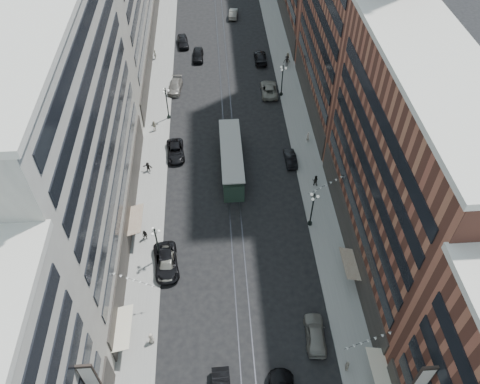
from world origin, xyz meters
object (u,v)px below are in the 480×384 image
object	(u,v)px
lamppost_sw_far	(157,243)
car_14	(233,13)
pedestrian_5	(148,167)
car_12	(260,57)
pedestrian_8	(308,137)
car_extra_0	(167,264)
car_8	(175,86)
car_9	(183,41)
lamppost_sw_mid	(167,102)
lamppost_se_far	(312,208)
pedestrian_extra_0	(288,57)
pedestrian_9	(287,61)
lamppost_se_mid	(282,79)
pedestrian_6	(154,126)
car_2	(166,262)
pedestrian_4	(347,366)
pedestrian_extra_1	(155,54)
pedestrian_2	(145,235)
pedestrian_7	(315,180)
car_7	(176,151)
car_13	(198,55)
car_11	(269,89)
car_4	(315,334)
pedestrian_1	(151,338)
streetcar	(231,160)
car_10	(290,158)

from	to	relation	value
lamppost_sw_far	car_14	bearing A→B (deg)	78.76
pedestrian_5	car_12	bearing A→B (deg)	73.86
pedestrian_8	car_extra_0	distance (m)	29.09
car_8	car_9	distance (m)	14.97
lamppost_sw_mid	lamppost_se_far	size ratio (longest dim) A/B	1.00
lamppost_sw_far	pedestrian_extra_0	size ratio (longest dim) A/B	2.98
lamppost_sw_far	pedestrian_9	bearing A→B (deg)	63.37
lamppost_se_mid	car_extra_0	distance (m)	37.76
pedestrian_6	car_2	bearing A→B (deg)	91.41
pedestrian_6	car_9	bearing A→B (deg)	-103.35
pedestrian_4	pedestrian_5	bearing A→B (deg)	51.66
car_12	pedestrian_5	size ratio (longest dim) A/B	3.49
pedestrian_6	pedestrian_extra_1	size ratio (longest dim) A/B	0.98
pedestrian_2	pedestrian_7	bearing A→B (deg)	42.75
lamppost_se_far	pedestrian_7	bearing A→B (deg)	74.86
lamppost_se_far	car_7	world-z (taller)	lamppost_se_far
pedestrian_9	pedestrian_8	bearing A→B (deg)	-94.17
pedestrian_9	car_extra_0	world-z (taller)	pedestrian_9
car_12	pedestrian_extra_1	xyz separation A→B (m)	(-19.10, 1.94, 0.28)
pedestrian_2	pedestrian_5	world-z (taller)	pedestrian_5
pedestrian_2	pedestrian_9	world-z (taller)	pedestrian_9
car_13	pedestrian_5	bearing A→B (deg)	-101.94
car_2	car_11	size ratio (longest dim) A/B	1.02
lamppost_sw_far	car_8	xyz separation A→B (m)	(0.80, 34.76, -2.36)
car_4	pedestrian_9	size ratio (longest dim) A/B	2.57
pedestrian_8	car_extra_0	world-z (taller)	pedestrian_8
lamppost_se_far	car_7	xyz separation A→B (m)	(-17.07, 14.30, -2.37)
car_7	pedestrian_4	bearing A→B (deg)	-67.04
car_8	car_9	world-z (taller)	car_9
lamppost_se_mid	lamppost_sw_far	bearing A→B (deg)	-119.90
pedestrian_2	car_7	xyz separation A→B (m)	(3.23, 15.31, -0.17)
car_9	pedestrian_6	world-z (taller)	pedestrian_6
car_4	lamppost_se_far	bearing A→B (deg)	-94.06
car_7	car_9	world-z (taller)	car_9
lamppost_se_mid	pedestrian_8	world-z (taller)	lamppost_se_mid
car_13	pedestrian_6	xyz separation A→B (m)	(-6.67, -20.57, 0.22)
car_2	pedestrian_7	distance (m)	22.79
lamppost_se_mid	pedestrian_1	bearing A→B (deg)	-113.81
pedestrian_2	pedestrian_6	world-z (taller)	pedestrian_6
car_14	pedestrian_1	bearing A→B (deg)	87.14
pedestrian_4	pedestrian_9	distance (m)	55.54
pedestrian_9	car_7	bearing A→B (deg)	-135.02
pedestrian_9	car_extra_0	size ratio (longest dim) A/B	0.39
car_11	car_extra_0	xyz separation A→B (m)	(-15.56, -34.21, 0.05)
pedestrian_extra_1	car_7	bearing A→B (deg)	163.44
streetcar	car_10	size ratio (longest dim) A/B	3.13
car_2	car_12	size ratio (longest dim) A/B	1.10
streetcar	car_13	bearing A→B (deg)	98.62
car_11	pedestrian_2	bearing A→B (deg)	59.66
car_14	car_extra_0	size ratio (longest dim) A/B	0.96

